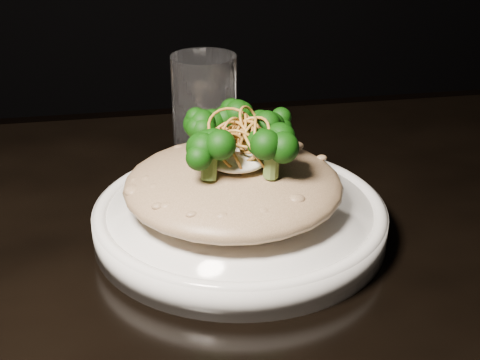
% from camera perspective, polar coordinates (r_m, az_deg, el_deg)
% --- Properties ---
extents(table, '(1.10, 0.80, 0.75)m').
position_cam_1_polar(table, '(0.62, 3.55, -14.09)').
color(table, black).
rests_on(table, ground).
extents(plate, '(0.27, 0.27, 0.03)m').
position_cam_1_polar(plate, '(0.62, 0.00, -3.41)').
color(plate, white).
rests_on(plate, table).
extents(risotto, '(0.20, 0.20, 0.04)m').
position_cam_1_polar(risotto, '(0.61, -0.58, -0.40)').
color(risotto, brown).
rests_on(risotto, plate).
extents(broccoli, '(0.12, 0.12, 0.04)m').
position_cam_1_polar(broccoli, '(0.59, -0.58, 3.43)').
color(broccoli, black).
rests_on(broccoli, risotto).
extents(cheese, '(0.05, 0.05, 0.02)m').
position_cam_1_polar(cheese, '(0.59, -0.26, 1.87)').
color(cheese, white).
rests_on(cheese, risotto).
extents(shallots, '(0.06, 0.06, 0.04)m').
position_cam_1_polar(shallots, '(0.58, 0.18, 4.30)').
color(shallots, brown).
rests_on(shallots, cheese).
extents(drinking_glass, '(0.09, 0.09, 0.13)m').
position_cam_1_polar(drinking_glass, '(0.74, -3.03, 5.88)').
color(drinking_glass, white).
rests_on(drinking_glass, table).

